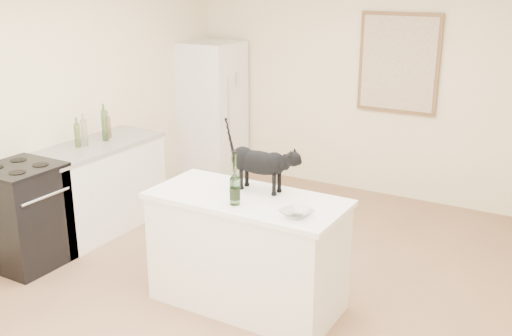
% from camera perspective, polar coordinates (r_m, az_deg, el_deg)
% --- Properties ---
extents(floor, '(5.50, 5.50, 0.00)m').
position_cam_1_polar(floor, '(5.06, -0.63, -11.42)').
color(floor, '#9D7254').
rests_on(floor, ground).
extents(wall_back, '(4.50, 0.00, 4.50)m').
position_cam_1_polar(wall_back, '(7.01, 11.01, 7.94)').
color(wall_back, '#FFEDC5').
rests_on(wall_back, ground).
extents(wall_left, '(0.00, 5.50, 5.50)m').
position_cam_1_polar(wall_left, '(6.00, -19.55, 5.58)').
color(wall_left, '#FFEDC5').
rests_on(wall_left, ground).
extents(island_base, '(1.44, 0.67, 0.86)m').
position_cam_1_polar(island_base, '(4.66, -0.85, -8.16)').
color(island_base, white).
rests_on(island_base, floor).
extents(island_top, '(1.50, 0.70, 0.04)m').
position_cam_1_polar(island_top, '(4.48, -0.88, -2.99)').
color(island_top, white).
rests_on(island_top, island_base).
extents(left_cabinets, '(0.60, 1.40, 0.86)m').
position_cam_1_polar(left_cabinets, '(6.21, -14.83, -1.94)').
color(left_cabinets, white).
rests_on(left_cabinets, floor).
extents(left_countertop, '(0.62, 1.44, 0.04)m').
position_cam_1_polar(left_countertop, '(6.08, -15.17, 2.05)').
color(left_countertop, gray).
rests_on(left_countertop, left_cabinets).
extents(stove, '(0.60, 0.60, 0.90)m').
position_cam_1_polar(stove, '(5.66, -21.23, -4.38)').
color(stove, black).
rests_on(stove, floor).
extents(fridge, '(0.68, 0.68, 1.70)m').
position_cam_1_polar(fridge, '(7.62, -4.24, 5.55)').
color(fridge, white).
rests_on(fridge, floor).
extents(artwork_frame, '(0.90, 0.03, 1.10)m').
position_cam_1_polar(artwork_frame, '(6.86, 13.44, 9.68)').
color(artwork_frame, brown).
rests_on(artwork_frame, wall_back).
extents(artwork_canvas, '(0.82, 0.00, 1.02)m').
position_cam_1_polar(artwork_canvas, '(6.84, 13.39, 9.66)').
color(artwork_canvas, beige).
rests_on(artwork_canvas, wall_back).
extents(black_cat, '(0.57, 0.18, 0.40)m').
position_cam_1_polar(black_cat, '(4.54, 0.29, 0.24)').
color(black_cat, black).
rests_on(black_cat, island_top).
extents(wine_bottle, '(0.09, 0.09, 0.35)m').
position_cam_1_polar(wine_bottle, '(4.27, -2.04, -1.29)').
color(wine_bottle, '#265722').
rests_on(wine_bottle, island_top).
extents(glass_bowl, '(0.26, 0.26, 0.05)m').
position_cam_1_polar(glass_bowl, '(4.10, 3.89, -4.36)').
color(glass_bowl, silver).
rests_on(glass_bowl, island_top).
extents(fridge_paper, '(0.04, 0.15, 0.19)m').
position_cam_1_polar(fridge_paper, '(7.44, -1.66, 8.46)').
color(fridge_paper, silver).
rests_on(fridge_paper, fridge).
extents(counter_bottle_cluster, '(0.12, 0.45, 0.31)m').
position_cam_1_polar(counter_bottle_cluster, '(6.08, -15.20, 3.51)').
color(counter_bottle_cluster, '#184918').
rests_on(counter_bottle_cluster, left_countertop).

